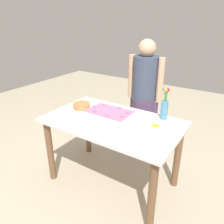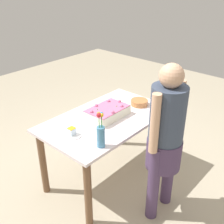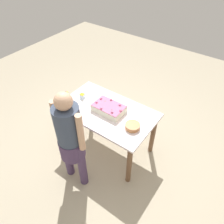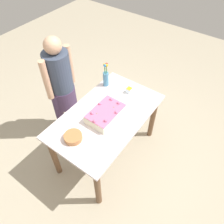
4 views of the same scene
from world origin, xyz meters
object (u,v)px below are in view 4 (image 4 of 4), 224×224
(cake_knife, at_px, (95,155))
(flower_vase, at_px, (106,77))
(sheet_cake, at_px, (106,114))
(fruit_bowl, at_px, (73,137))
(serving_plate_with_slice, at_px, (129,92))
(person_standing, at_px, (61,85))

(cake_knife, height_order, flower_vase, flower_vase)
(sheet_cake, distance_m, fruit_bowl, 0.45)
(sheet_cake, distance_m, cake_knife, 0.51)
(serving_plate_with_slice, distance_m, flower_vase, 0.34)
(flower_vase, bearing_deg, person_standing, -44.05)
(cake_knife, xyz_separation_m, flower_vase, (-0.90, -0.54, 0.13))
(sheet_cake, relative_size, person_standing, 0.29)
(flower_vase, relative_size, fruit_bowl, 1.76)
(sheet_cake, xyz_separation_m, fruit_bowl, (0.44, -0.09, -0.02))
(serving_plate_with_slice, distance_m, fruit_bowl, 0.93)
(sheet_cake, height_order, serving_plate_with_slice, sheet_cake)
(sheet_cake, distance_m, person_standing, 0.71)
(cake_knife, bearing_deg, sheet_cake, -47.61)
(serving_plate_with_slice, bearing_deg, person_standing, -57.84)
(flower_vase, distance_m, person_standing, 0.56)
(cake_knife, xyz_separation_m, fruit_bowl, (-0.02, -0.30, 0.03))
(sheet_cake, distance_m, serving_plate_with_slice, 0.48)
(cake_knife, distance_m, fruit_bowl, 0.30)
(person_standing, bearing_deg, fruit_bowl, -37.17)
(person_standing, bearing_deg, serving_plate_with_slice, 32.16)
(cake_knife, bearing_deg, fruit_bowl, 13.64)
(person_standing, bearing_deg, cake_knife, -28.02)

